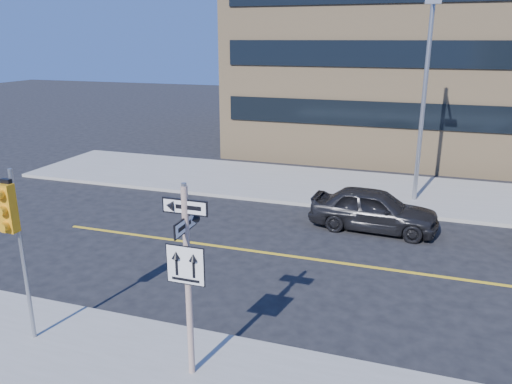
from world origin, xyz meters
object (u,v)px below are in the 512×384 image
(sign_pole, at_px, (187,271))
(traffic_signal, at_px, (12,222))
(parked_car_a, at_px, (374,209))
(streetlight_a, at_px, (425,91))

(sign_pole, distance_m, traffic_signal, 4.05)
(traffic_signal, height_order, parked_car_a, traffic_signal)
(streetlight_a, bearing_deg, parked_car_a, -111.23)
(sign_pole, xyz_separation_m, streetlight_a, (4.00, 13.27, 2.32))
(traffic_signal, xyz_separation_m, streetlight_a, (8.00, 13.42, 1.73))
(traffic_signal, distance_m, parked_car_a, 12.16)
(sign_pole, bearing_deg, streetlight_a, 73.23)
(sign_pole, distance_m, streetlight_a, 14.05)
(sign_pole, xyz_separation_m, parked_car_a, (2.64, 9.78, -1.66))
(sign_pole, xyz_separation_m, traffic_signal, (-4.00, -0.15, 0.59))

